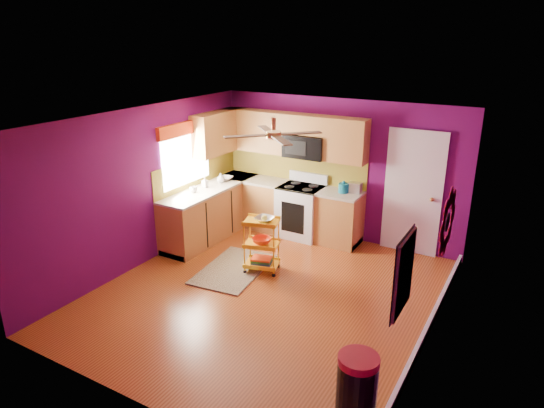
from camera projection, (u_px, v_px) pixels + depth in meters
The scene contains 18 objects.
ground at pixel (267, 294), 6.94m from camera, with size 5.00×5.00×0.00m, color maroon.
room_envelope at pixel (268, 186), 6.38m from camera, with size 4.54×5.04×2.52m.
lower_cabinets at pixel (254, 211), 8.91m from camera, with size 2.81×2.31×0.94m.
electric_range at pixel (301, 210), 8.81m from camera, with size 0.76×0.66×1.13m.
upper_cabinetry at pixel (268, 135), 8.70m from camera, with size 2.80×2.30×1.26m.
left_window at pixel (186, 145), 8.26m from camera, with size 0.08×1.35×1.08m.
panel_door at pixel (413, 194), 7.98m from camera, with size 0.95×0.11×2.15m.
right_wall_art at pixel (431, 242), 5.13m from camera, with size 0.04×2.74×1.04m.
ceiling_fan at pixel (274, 134), 6.34m from camera, with size 1.01×1.01×0.26m.
shag_rug at pixel (234, 269), 7.66m from camera, with size 0.88×1.44×0.02m, color black.
rolling_cart at pixel (262, 243), 7.47m from camera, with size 0.60×0.51×0.94m.
trash_can at pixel (357, 390), 4.56m from camera, with size 0.50×0.50×0.74m.
teal_kettle at pixel (344, 188), 8.31m from camera, with size 0.18×0.18×0.21m.
toaster at pixel (355, 188), 8.30m from camera, with size 0.22×0.15×0.18m, color beige.
soap_bottle_a at pixel (205, 182), 8.58m from camera, with size 0.09×0.09×0.19m, color #EA3F72.
soap_bottle_b at pixel (221, 178), 8.86m from camera, with size 0.14×0.14×0.18m, color white.
counter_dish at pixel (226, 178), 9.04m from camera, with size 0.25×0.25×0.06m, color white.
counter_cup at pixel (193, 189), 8.34m from camera, with size 0.13×0.13×0.10m, color white.
Camera 1 is at (3.11, -5.25, 3.55)m, focal length 32.00 mm.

